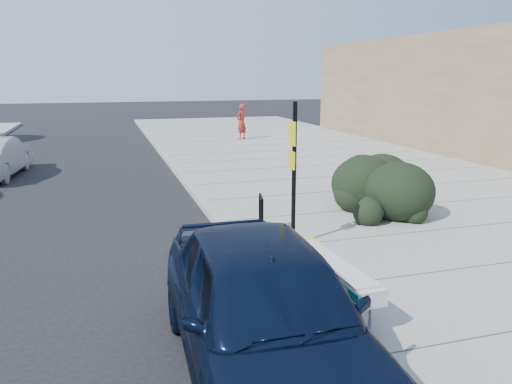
# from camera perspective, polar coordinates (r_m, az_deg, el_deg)

# --- Properties ---
(ground) EXTENTS (120.00, 120.00, 0.00)m
(ground) POSITION_cam_1_polar(r_m,az_deg,el_deg) (9.59, -1.43, -7.49)
(ground) COLOR black
(ground) RESTS_ON ground
(sidewalk_near) EXTENTS (11.20, 50.00, 0.15)m
(sidewalk_near) POSITION_cam_1_polar(r_m,az_deg,el_deg) (16.16, 13.07, 1.02)
(sidewalk_near) COLOR gray
(sidewalk_near) RESTS_ON ground
(curb_near) EXTENTS (0.22, 50.00, 0.17)m
(curb_near) POSITION_cam_1_polar(r_m,az_deg,el_deg) (14.24, -6.86, -0.31)
(curb_near) COLOR #9E9E99
(curb_near) RESTS_ON ground
(bench) EXTENTS (0.53, 2.19, 0.65)m
(bench) POSITION_cam_1_polar(r_m,az_deg,el_deg) (7.30, 8.65, -8.81)
(bench) COLOR gray
(bench) RESTS_ON sidewalk_near
(bike_rack) EXTENTS (0.17, 0.57, 0.84)m
(bike_rack) POSITION_cam_1_polar(r_m,az_deg,el_deg) (10.27, 0.58, -2.21)
(bike_rack) COLOR black
(bike_rack) RESTS_ON sidewalk_near
(sign_post) EXTENTS (0.10, 0.32, 2.77)m
(sign_post) POSITION_cam_1_polar(r_m,az_deg,el_deg) (9.43, 4.29, 2.95)
(sign_post) COLOR black
(sign_post) RESTS_ON sidewalk_near
(hedge) EXTENTS (3.01, 4.30, 1.46)m
(hedge) POSITION_cam_1_polar(r_m,az_deg,el_deg) (13.10, 12.58, 1.85)
(hedge) COLOR black
(hedge) RESTS_ON sidewalk_near
(sedan_navy) EXTENTS (2.15, 4.95, 1.66)m
(sedan_navy) POSITION_cam_1_polar(r_m,az_deg,el_deg) (5.73, 1.05, -13.27)
(sedan_navy) COLOR black
(sedan_navy) RESTS_ON ground
(pedestrian) EXTENTS (0.79, 0.75, 1.81)m
(pedestrian) POSITION_cam_1_polar(r_m,az_deg,el_deg) (26.07, -1.68, 8.05)
(pedestrian) COLOR maroon
(pedestrian) RESTS_ON sidewalk_near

